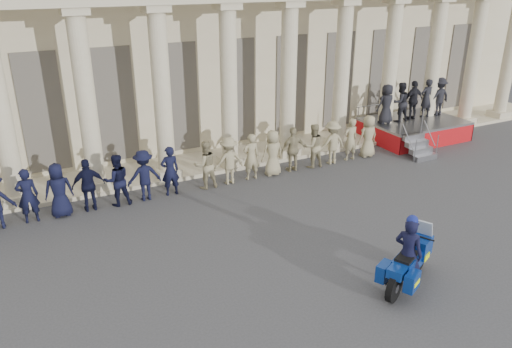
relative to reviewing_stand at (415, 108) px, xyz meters
name	(u,v)px	position (x,y,z in m)	size (l,w,h in m)	color
ground	(311,277)	(-10.48, -7.60, -1.46)	(90.00, 90.00, 0.00)	#39393C
building	(144,35)	(-10.48, 7.15, 3.06)	(40.00, 12.50, 9.00)	#C4B793
officer_rank	(106,182)	(-14.28, -1.04, -0.57)	(22.28, 0.68, 1.78)	black
reviewing_stand	(415,108)	(0.00, 0.00, 0.00)	(4.37, 4.16, 2.68)	gray
motorcycle	(408,262)	(-8.53, -8.96, -0.81)	(2.18, 1.47, 1.52)	black
rider	(408,253)	(-8.64, -9.02, -0.48)	(0.72, 0.83, 2.00)	black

